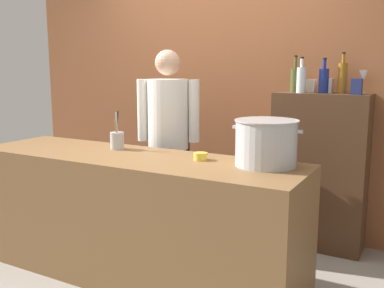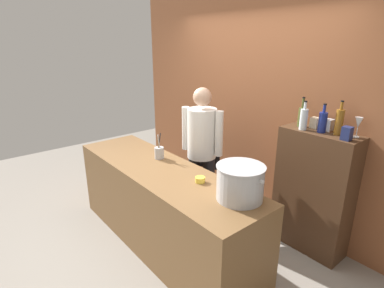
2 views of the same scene
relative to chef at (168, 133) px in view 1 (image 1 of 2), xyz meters
The scene contains 16 objects.
ground_plane 1.17m from the chef, 80.71° to the right, with size 8.00×8.00×0.00m, color gray.
brick_back_panel 0.92m from the chef, 81.81° to the left, with size 4.40×0.10×3.00m, color brown.
prep_counter 0.84m from the chef, 80.71° to the right, with size 2.48×0.70×0.90m, color brown.
bar_cabinet 1.30m from the chef, 24.96° to the left, with size 0.76×0.32×1.31m, color #472D1C.
chef is the anchor object (origin of this frame).
stockpot_large 1.16m from the chef, 25.68° to the right, with size 0.46×0.40×0.29m.
utensil_crock 0.53m from the chef, 106.07° to the right, with size 0.10×0.10×0.29m.
butter_jar 0.81m from the chef, 42.55° to the right, with size 0.10×0.10×0.05m, color yellow.
wine_bottle_olive 1.16m from the chef, 31.29° to the left, with size 0.07×0.07×0.30m.
wine_bottle_amber 1.48m from the chef, 23.37° to the left, with size 0.07×0.07×0.32m.
wine_bottle_clear 1.18m from the chef, 24.85° to the left, with size 0.07×0.07×0.29m.
wine_bottle_cobalt 1.34m from the chef, 23.96° to the left, with size 0.08×0.08×0.28m.
wine_glass_short 1.63m from the chef, 22.89° to the left, with size 0.07×0.07×0.19m.
spice_tin_navy 1.55m from the chef, 17.70° to the left, with size 0.08×0.08×0.12m, color navy.
spice_tin_silver 1.38m from the chef, 27.87° to the left, with size 0.09×0.09×0.12m, color #B2B2B7.
spice_tin_cream 1.26m from the chef, 30.45° to the left, with size 0.08×0.08×0.11m, color beige.
Camera 1 is at (1.85, -2.47, 1.52)m, focal length 41.23 mm.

